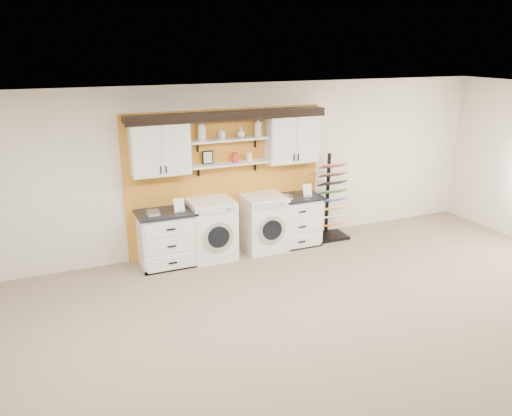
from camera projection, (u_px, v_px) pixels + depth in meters
name	position (u px, v px, depth m)	size (l,w,h in m)	color
floor	(354.00, 378.00, 5.30)	(10.00, 10.00, 0.00)	#847159
ceiling	(373.00, 113.00, 4.43)	(10.00, 10.00, 0.00)	white
wall_back	(225.00, 169.00, 8.37)	(10.00, 10.00, 0.00)	silver
accent_panel	(226.00, 181.00, 8.40)	(3.40, 0.07, 2.40)	orange
upper_cabinet_left	(160.00, 148.00, 7.62)	(0.90, 0.35, 0.84)	white
upper_cabinet_right	(292.00, 138.00, 8.46)	(0.90, 0.35, 0.84)	white
shelf_lower	(229.00, 164.00, 8.16)	(1.32, 0.28, 0.03)	white
shelf_upper	(229.00, 140.00, 8.03)	(1.32, 0.28, 0.03)	white
crown_molding	(228.00, 115.00, 7.92)	(3.30, 0.41, 0.13)	black
picture_frame	(208.00, 157.00, 8.03)	(0.18, 0.02, 0.22)	black
canister_red	(235.00, 158.00, 8.16)	(0.11, 0.11, 0.16)	red
canister_cream	(249.00, 157.00, 8.26)	(0.10, 0.10, 0.14)	silver
base_cabinet_left	(167.00, 238.00, 7.93)	(0.92, 0.66, 0.90)	white
base_cabinet_right	(294.00, 220.00, 8.77)	(0.91, 0.66, 0.89)	white
washer	(212.00, 229.00, 8.19)	(0.71, 0.71, 1.00)	white
dryer	(264.00, 223.00, 8.54)	(0.69, 0.71, 0.96)	white
sample_rack	(331.00, 211.00, 9.07)	(0.57, 0.48, 1.55)	black
soap_bottle_a	(202.00, 130.00, 7.81)	(0.13, 0.13, 0.34)	silver
soap_bottle_b	(222.00, 133.00, 7.95)	(0.08, 0.08, 0.18)	silver
soap_bottle_c	(241.00, 133.00, 8.08)	(0.13, 0.13, 0.17)	silver
soap_bottle_d	(258.00, 126.00, 8.16)	(0.13, 0.13, 0.33)	silver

